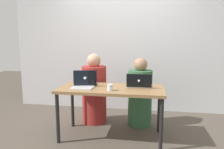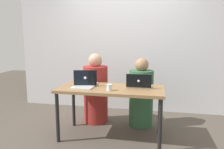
% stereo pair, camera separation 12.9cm
% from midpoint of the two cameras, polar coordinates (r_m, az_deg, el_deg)
% --- Properties ---
extents(ground_plane, '(12.00, 12.00, 0.00)m').
position_cam_midpoint_polar(ground_plane, '(3.37, -1.34, -15.98)').
color(ground_plane, '#4F463C').
extents(back_wall, '(4.50, 0.10, 2.62)m').
position_cam_midpoint_polar(back_wall, '(4.44, 2.02, 7.59)').
color(back_wall, silver).
rests_on(back_wall, ground).
extents(desk, '(1.50, 0.70, 0.75)m').
position_cam_midpoint_polar(desk, '(3.15, -1.39, -4.78)').
color(desk, olive).
rests_on(desk, ground).
extents(person_on_left, '(0.52, 0.52, 1.20)m').
position_cam_midpoint_polar(person_on_left, '(3.79, -5.62, -4.63)').
color(person_on_left, maroon).
rests_on(person_on_left, ground).
extents(person_on_right, '(0.49, 0.49, 1.14)m').
position_cam_midpoint_polar(person_on_right, '(3.68, 6.31, -5.51)').
color(person_on_right, '#32613E').
rests_on(person_on_right, ground).
extents(laptop_back_right, '(0.36, 0.24, 0.21)m').
position_cam_midpoint_polar(laptop_back_right, '(3.15, 5.97, -2.58)').
color(laptop_back_right, silver).
rests_on(laptop_back_right, desk).
extents(laptop_front_left, '(0.30, 0.27, 0.23)m').
position_cam_midpoint_polar(laptop_front_left, '(3.15, -8.65, -2.54)').
color(laptop_front_left, silver).
rests_on(laptop_front_left, desk).
extents(laptop_back_left, '(0.39, 0.32, 0.24)m').
position_cam_midpoint_polar(laptop_back_left, '(3.29, -8.04, -1.98)').
color(laptop_back_left, silver).
rests_on(laptop_back_left, desk).
extents(water_glass_center, '(0.08, 0.08, 0.09)m').
position_cam_midpoint_polar(water_glass_center, '(2.94, -1.72, -3.51)').
color(water_glass_center, silver).
rests_on(water_glass_center, desk).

